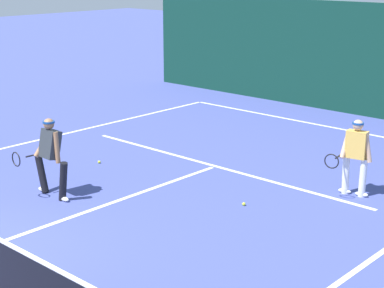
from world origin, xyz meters
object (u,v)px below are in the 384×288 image
player_far (355,155)px  tennis_ball_extra (244,204)px  tennis_ball (99,162)px  player_near (50,154)px

player_far → tennis_ball_extra: bearing=47.3°
tennis_ball → tennis_ball_extra: size_ratio=1.00×
player_near → player_far: player_near is taller
player_near → player_far: size_ratio=1.03×
player_near → tennis_ball: (-0.98, 1.99, -0.83)m
player_near → tennis_ball_extra: 3.86m
tennis_ball → tennis_ball_extra: same height
player_near → player_far: (4.34, 4.05, -0.03)m
player_near → tennis_ball_extra: (3.10, 2.14, -0.83)m
player_near → tennis_ball_extra: player_near is taller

